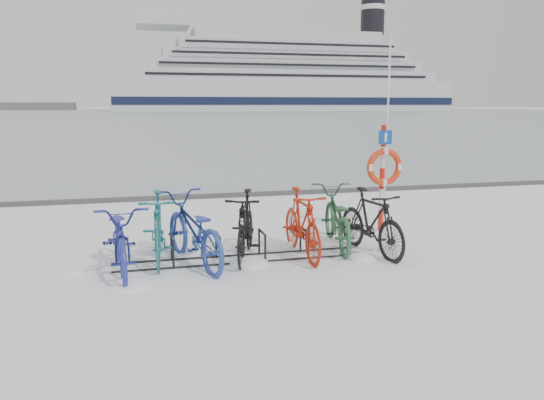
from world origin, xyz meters
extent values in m
plane|color=white|center=(0.00, 0.00, 0.00)|extent=(900.00, 900.00, 0.00)
cube|color=#A6B2BB|center=(0.00, 155.00, 0.01)|extent=(400.00, 298.00, 0.02)
cube|color=#3F3F42|center=(0.00, 5.90, 0.05)|extent=(400.00, 0.25, 0.10)
cylinder|color=black|center=(-1.80, -0.22, 0.22)|extent=(0.04, 0.04, 0.44)
cylinder|color=black|center=(-1.80, 0.22, 0.22)|extent=(0.04, 0.04, 0.44)
cylinder|color=black|center=(-1.80, 0.00, 0.44)|extent=(0.04, 0.44, 0.04)
cylinder|color=black|center=(-1.08, -0.22, 0.22)|extent=(0.04, 0.04, 0.44)
cylinder|color=black|center=(-1.08, 0.22, 0.22)|extent=(0.04, 0.04, 0.44)
cylinder|color=black|center=(-1.08, 0.00, 0.44)|extent=(0.04, 0.44, 0.04)
cylinder|color=black|center=(-0.36, -0.22, 0.22)|extent=(0.04, 0.04, 0.44)
cylinder|color=black|center=(-0.36, 0.22, 0.22)|extent=(0.04, 0.04, 0.44)
cylinder|color=black|center=(-0.36, 0.00, 0.44)|extent=(0.04, 0.44, 0.04)
cylinder|color=black|center=(0.36, -0.22, 0.22)|extent=(0.04, 0.04, 0.44)
cylinder|color=black|center=(0.36, 0.22, 0.22)|extent=(0.04, 0.04, 0.44)
cylinder|color=black|center=(0.36, 0.00, 0.44)|extent=(0.04, 0.44, 0.04)
cylinder|color=black|center=(1.08, -0.22, 0.22)|extent=(0.04, 0.04, 0.44)
cylinder|color=black|center=(1.08, 0.22, 0.22)|extent=(0.04, 0.04, 0.44)
cylinder|color=black|center=(1.08, 0.00, 0.44)|extent=(0.04, 0.44, 0.04)
cylinder|color=black|center=(1.80, -0.22, 0.22)|extent=(0.04, 0.04, 0.44)
cylinder|color=black|center=(1.80, 0.22, 0.22)|extent=(0.04, 0.04, 0.44)
cylinder|color=black|center=(1.80, 0.00, 0.44)|extent=(0.04, 0.44, 0.04)
cylinder|color=black|center=(0.00, -0.22, 0.02)|extent=(4.00, 0.03, 0.03)
cylinder|color=black|center=(0.00, 0.22, 0.02)|extent=(4.00, 0.03, 0.03)
cylinder|color=red|center=(3.08, 1.33, 0.21)|extent=(0.09, 0.09, 0.42)
cylinder|color=silver|center=(3.08, 1.33, 0.63)|extent=(0.09, 0.09, 0.42)
cylinder|color=red|center=(3.08, 1.33, 1.04)|extent=(0.09, 0.09, 0.42)
cylinder|color=silver|center=(3.08, 1.33, 1.46)|extent=(0.09, 0.09, 0.42)
cylinder|color=red|center=(3.08, 1.33, 1.88)|extent=(0.09, 0.09, 0.42)
torus|color=red|center=(3.08, 1.24, 1.28)|extent=(0.73, 0.12, 0.73)
cube|color=#0D3F99|center=(3.08, 1.25, 1.85)|extent=(0.27, 0.03, 0.27)
cylinder|color=silver|center=(3.18, 1.38, 1.90)|extent=(0.03, 0.03, 3.80)
cube|color=silver|center=(56.67, 200.46, 5.74)|extent=(133.99, 24.88, 11.48)
cube|color=#101832|center=(56.67, 187.97, 3.83)|extent=(133.99, 0.30, 2.87)
cube|color=#101832|center=(56.67, 212.95, 3.83)|extent=(133.99, 0.30, 2.87)
cube|color=silver|center=(56.67, 200.46, 13.40)|extent=(119.63, 22.97, 3.83)
cube|color=silver|center=(56.67, 200.46, 21.06)|extent=(96.66, 20.10, 3.83)
cube|color=silver|center=(56.67, 200.46, 28.71)|extent=(73.69, 17.23, 3.83)
cube|color=silver|center=(8.81, 200.46, 33.50)|extent=(19.14, 19.14, 5.74)
cylinder|color=black|center=(93.03, 200.46, 37.33)|extent=(9.57, 9.57, 13.40)
cube|color=black|center=(56.67, 188.79, 17.23)|extent=(105.28, 0.20, 11.48)
imported|color=navy|center=(-1.83, -0.14, 0.55)|extent=(0.91, 2.17, 1.11)
imported|color=#1D6F72|center=(-1.27, 0.31, 0.57)|extent=(0.63, 1.91, 1.13)
imported|color=#28409A|center=(-0.75, 0.01, 0.57)|extent=(1.33, 2.31, 1.15)
imported|color=black|center=(0.11, 0.14, 0.56)|extent=(1.08, 1.95, 1.13)
imported|color=#B4250E|center=(1.04, 0.02, 0.57)|extent=(0.54, 1.91, 1.15)
imported|color=#2C603A|center=(1.80, 0.45, 0.55)|extent=(1.07, 2.18, 1.09)
imported|color=black|center=(2.22, -0.10, 0.56)|extent=(0.84, 1.93, 1.12)
ellipsoid|color=white|center=(2.60, -0.06, 0.00)|extent=(0.44, 0.44, 0.16)
ellipsoid|color=white|center=(1.20, 0.63, 0.00)|extent=(0.50, 0.50, 0.18)
ellipsoid|color=white|center=(-2.53, -0.08, 0.00)|extent=(0.36, 0.36, 0.13)
ellipsoid|color=white|center=(0.09, -0.26, 0.00)|extent=(0.63, 0.63, 0.22)
ellipsoid|color=white|center=(1.95, -0.41, 0.00)|extent=(0.48, 0.48, 0.17)
ellipsoid|color=white|center=(-1.69, -0.89, 0.00)|extent=(0.57, 0.57, 0.20)
ellipsoid|color=white|center=(-0.73, 0.53, 0.00)|extent=(0.40, 0.40, 0.14)
camera|label=1|loc=(-1.51, -8.13, 2.47)|focal=35.00mm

